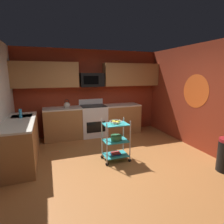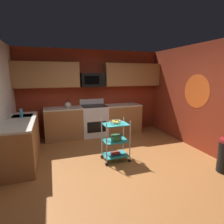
{
  "view_description": "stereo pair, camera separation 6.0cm",
  "coord_description": "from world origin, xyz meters",
  "px_view_note": "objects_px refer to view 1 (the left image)",
  "views": [
    {
      "loc": [
        -1.31,
        -3.27,
        1.87
      ],
      "look_at": [
        0.01,
        0.48,
        1.05
      ],
      "focal_mm": 29.57,
      "sensor_mm": 36.0,
      "label": 1
    },
    {
      "loc": [
        -1.25,
        -3.29,
        1.87
      ],
      "look_at": [
        0.01,
        0.48,
        1.05
      ],
      "focal_mm": 29.57,
      "sensor_mm": 36.0,
      "label": 2
    }
  ],
  "objects_px": {
    "book_stack": "(116,154)",
    "kettle": "(67,105)",
    "dish_soap_bottle": "(20,113)",
    "mixing_bowl_large": "(116,138)",
    "rolling_cart": "(116,141)",
    "fruit_bowl": "(116,122)",
    "microwave": "(92,80)",
    "oven_range": "(93,120)"
  },
  "relations": [
    {
      "from": "microwave",
      "to": "book_stack",
      "type": "xyz_separation_m",
      "value": [
        0.05,
        -1.93,
        -1.55
      ]
    },
    {
      "from": "rolling_cart",
      "to": "book_stack",
      "type": "bearing_deg",
      "value": 0.0
    },
    {
      "from": "microwave",
      "to": "dish_soap_bottle",
      "type": "height_order",
      "value": "microwave"
    },
    {
      "from": "kettle",
      "to": "dish_soap_bottle",
      "type": "relative_size",
      "value": 1.32
    },
    {
      "from": "rolling_cart",
      "to": "dish_soap_bottle",
      "type": "relative_size",
      "value": 4.57
    },
    {
      "from": "dish_soap_bottle",
      "to": "mixing_bowl_large",
      "type": "bearing_deg",
      "value": -24.09
    },
    {
      "from": "rolling_cart",
      "to": "fruit_bowl",
      "type": "relative_size",
      "value": 3.36
    },
    {
      "from": "fruit_bowl",
      "to": "dish_soap_bottle",
      "type": "height_order",
      "value": "dish_soap_bottle"
    },
    {
      "from": "rolling_cart",
      "to": "mixing_bowl_large",
      "type": "height_order",
      "value": "rolling_cart"
    },
    {
      "from": "oven_range",
      "to": "rolling_cart",
      "type": "relative_size",
      "value": 1.2
    },
    {
      "from": "book_stack",
      "to": "kettle",
      "type": "relative_size",
      "value": 0.82
    },
    {
      "from": "microwave",
      "to": "book_stack",
      "type": "bearing_deg",
      "value": -88.45
    },
    {
      "from": "microwave",
      "to": "fruit_bowl",
      "type": "relative_size",
      "value": 2.57
    },
    {
      "from": "oven_range",
      "to": "fruit_bowl",
      "type": "bearing_deg",
      "value": -88.37
    },
    {
      "from": "rolling_cart",
      "to": "kettle",
      "type": "bearing_deg",
      "value": 114.31
    },
    {
      "from": "fruit_bowl",
      "to": "rolling_cart",
      "type": "bearing_deg",
      "value": 0.0
    },
    {
      "from": "rolling_cart",
      "to": "dish_soap_bottle",
      "type": "xyz_separation_m",
      "value": [
        -1.92,
        0.87,
        0.57
      ]
    },
    {
      "from": "oven_range",
      "to": "rolling_cart",
      "type": "height_order",
      "value": "oven_range"
    },
    {
      "from": "kettle",
      "to": "fruit_bowl",
      "type": "bearing_deg",
      "value": -65.69
    },
    {
      "from": "oven_range",
      "to": "microwave",
      "type": "relative_size",
      "value": 1.57
    },
    {
      "from": "fruit_bowl",
      "to": "microwave",
      "type": "bearing_deg",
      "value": 91.55
    },
    {
      "from": "mixing_bowl_large",
      "to": "book_stack",
      "type": "xyz_separation_m",
      "value": [
        -0.01,
        0.0,
        -0.37
      ]
    },
    {
      "from": "fruit_bowl",
      "to": "kettle",
      "type": "bearing_deg",
      "value": 114.31
    },
    {
      "from": "book_stack",
      "to": "kettle",
      "type": "bearing_deg",
      "value": 114.31
    },
    {
      "from": "microwave",
      "to": "dish_soap_bottle",
      "type": "relative_size",
      "value": 3.5
    },
    {
      "from": "mixing_bowl_large",
      "to": "oven_range",
      "type": "bearing_deg",
      "value": 92.01
    },
    {
      "from": "oven_range",
      "to": "kettle",
      "type": "height_order",
      "value": "kettle"
    },
    {
      "from": "microwave",
      "to": "book_stack",
      "type": "height_order",
      "value": "microwave"
    },
    {
      "from": "microwave",
      "to": "mixing_bowl_large",
      "type": "relative_size",
      "value": 2.78
    },
    {
      "from": "mixing_bowl_large",
      "to": "book_stack",
      "type": "relative_size",
      "value": 1.16
    },
    {
      "from": "fruit_bowl",
      "to": "book_stack",
      "type": "distance_m",
      "value": 0.72
    },
    {
      "from": "microwave",
      "to": "fruit_bowl",
      "type": "xyz_separation_m",
      "value": [
        0.05,
        -1.93,
        -0.82
      ]
    },
    {
      "from": "kettle",
      "to": "dish_soap_bottle",
      "type": "height_order",
      "value": "kettle"
    },
    {
      "from": "oven_range",
      "to": "dish_soap_bottle",
      "type": "height_order",
      "value": "dish_soap_bottle"
    },
    {
      "from": "oven_range",
      "to": "microwave",
      "type": "bearing_deg",
      "value": 90.26
    },
    {
      "from": "fruit_bowl",
      "to": "book_stack",
      "type": "xyz_separation_m",
      "value": [
        0.0,
        0.0,
        -0.72
      ]
    },
    {
      "from": "mixing_bowl_large",
      "to": "kettle",
      "type": "bearing_deg",
      "value": 114.62
    },
    {
      "from": "microwave",
      "to": "book_stack",
      "type": "relative_size",
      "value": 3.22
    },
    {
      "from": "fruit_bowl",
      "to": "kettle",
      "type": "height_order",
      "value": "kettle"
    },
    {
      "from": "oven_range",
      "to": "rolling_cart",
      "type": "distance_m",
      "value": 1.82
    },
    {
      "from": "dish_soap_bottle",
      "to": "book_stack",
      "type": "bearing_deg",
      "value": -24.22
    },
    {
      "from": "rolling_cart",
      "to": "kettle",
      "type": "distance_m",
      "value": 2.07
    }
  ]
}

